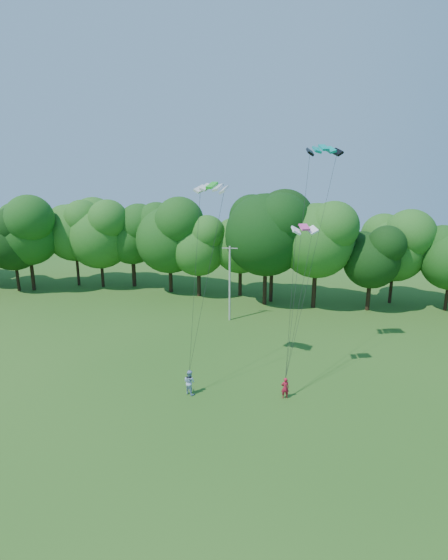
# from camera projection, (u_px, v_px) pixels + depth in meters

# --- Properties ---
(ground) EXTENTS (160.00, 160.00, 0.00)m
(ground) POSITION_uv_depth(u_px,v_px,m) (204.00, 512.00, 21.45)
(ground) COLOR #275B19
(ground) RESTS_ON ground
(utility_pole) EXTENTS (1.65, 0.21, 8.22)m
(utility_pole) POSITION_uv_depth(u_px,v_px,m) (230.00, 283.00, 46.87)
(utility_pole) COLOR #AAAAA1
(utility_pole) RESTS_ON ground
(kite_flyer_left) EXTENTS (0.66, 0.51, 1.61)m
(kite_flyer_left) POSITION_uv_depth(u_px,v_px,m) (285.00, 388.00, 31.76)
(kite_flyer_left) COLOR #B5172E
(kite_flyer_left) RESTS_ON ground
(kite_flyer_right) EXTENTS (1.15, 1.07, 1.89)m
(kite_flyer_right) POSITION_uv_depth(u_px,v_px,m) (189.00, 382.00, 32.31)
(kite_flyer_right) COLOR #A0B8DE
(kite_flyer_right) RESTS_ON ground
(kite_teal) EXTENTS (2.92, 1.88, 0.53)m
(kite_teal) POSITION_uv_depth(u_px,v_px,m) (324.00, 148.00, 33.67)
(kite_teal) COLOR #05978D
(kite_teal) RESTS_ON ground
(kite_green) EXTENTS (2.68, 1.81, 0.49)m
(kite_green) POSITION_uv_depth(u_px,v_px,m) (212.00, 185.00, 31.72)
(kite_green) COLOR green
(kite_green) RESTS_ON ground
(kite_pink) EXTENTS (2.05, 1.45, 0.41)m
(kite_pink) POSITION_uv_depth(u_px,v_px,m) (304.00, 227.00, 31.38)
(kite_pink) COLOR #F443A0
(kite_pink) RESTS_ON ground
(tree_back_west) EXTENTS (8.86, 8.86, 12.89)m
(tree_back_west) POSITION_uv_depth(u_px,v_px,m) (27.00, 231.00, 57.32)
(tree_back_west) COLOR #301E13
(tree_back_west) RESTS_ON ground
(tree_back_center) EXTENTS (10.65, 10.65, 15.50)m
(tree_back_center) POSITION_uv_depth(u_px,v_px,m) (266.00, 225.00, 50.83)
(tree_back_center) COLOR black
(tree_back_center) RESTS_ON ground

